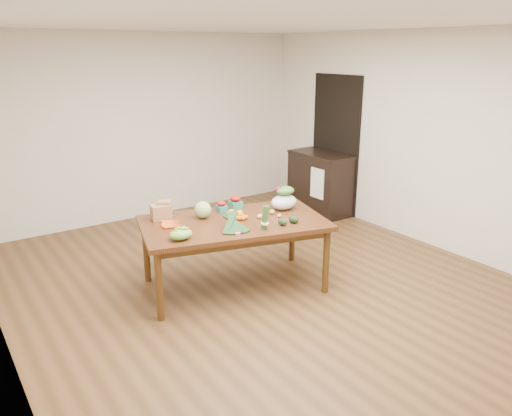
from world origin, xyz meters
TOP-DOWN VIEW (x-y plane):
  - floor at (0.00, 0.00)m, footprint 6.00×6.00m
  - ceiling at (0.00, 0.00)m, footprint 5.00×6.00m
  - room_walls at (0.00, 0.00)m, footprint 5.02×6.02m
  - dining_table at (-0.27, 0.18)m, footprint 2.10×1.51m
  - doorway_dark at (2.48, 1.60)m, footprint 0.02×1.00m
  - cabinet at (2.22, 1.63)m, footprint 0.52×1.02m
  - dish_towel at (1.96, 1.40)m, footprint 0.02×0.28m
  - paper_bag at (-0.87, 0.65)m, footprint 0.32×0.29m
  - cabbage at (-0.48, 0.44)m, footprint 0.18×0.18m
  - strawberry_basket_a at (-0.21, 0.52)m, footprint 0.12×0.12m
  - strawberry_basket_b at (-0.02, 0.54)m, footprint 0.15×0.15m
  - orange_a at (-0.26, 0.29)m, footprint 0.08×0.08m
  - orange_b at (-0.21, 0.31)m, footprint 0.08×0.08m
  - orange_c at (-0.14, 0.26)m, footprint 0.07×0.07m
  - mandarin_cluster at (-0.19, 0.18)m, footprint 0.22×0.22m
  - carrots at (-0.85, 0.42)m, footprint 0.28×0.29m
  - snap_pea_bag at (-0.96, 0.01)m, footprint 0.23×0.17m
  - kale_bunch at (-0.43, -0.09)m, footprint 0.41×0.47m
  - asparagus_bundle at (-0.15, -0.22)m, footprint 0.11×0.13m
  - potato_a at (-0.00, 0.08)m, footprint 0.06×0.05m
  - potato_b at (0.09, 0.08)m, footprint 0.04×0.04m
  - potato_c at (0.19, 0.13)m, footprint 0.06×0.05m
  - potato_d at (0.13, 0.17)m, footprint 0.06×0.05m
  - potato_e at (0.19, -0.00)m, footprint 0.05×0.04m
  - avocado_a at (0.07, -0.22)m, footprint 0.10×0.12m
  - avocado_b at (0.20, -0.23)m, footprint 0.11×0.13m
  - salad_bag at (0.40, 0.19)m, footprint 0.36×0.30m

SIDE VIEW (x-z plane):
  - floor at x=0.00m, z-range 0.00..0.00m
  - dining_table at x=-0.27m, z-range 0.00..0.75m
  - cabinet at x=2.22m, z-range 0.00..0.94m
  - dish_towel at x=1.96m, z-range 0.33..0.78m
  - carrots at x=-0.85m, z-range 0.75..0.78m
  - potato_b at x=0.09m, z-range 0.75..0.79m
  - potato_e at x=0.19m, z-range 0.75..0.79m
  - potato_d at x=0.13m, z-range 0.75..0.80m
  - potato_a at x=0.00m, z-range 0.75..0.80m
  - potato_c at x=0.19m, z-range 0.75..0.80m
  - avocado_a at x=0.07m, z-range 0.75..0.82m
  - orange_c at x=-0.14m, z-range 0.75..0.82m
  - orange_a at x=-0.26m, z-range 0.75..0.83m
  - mandarin_cluster at x=-0.19m, z-range 0.75..0.83m
  - avocado_b at x=0.20m, z-range 0.75..0.83m
  - orange_b at x=-0.21m, z-range 0.75..0.83m
  - strawberry_basket_a at x=-0.21m, z-range 0.75..0.84m
  - snap_pea_bag at x=-0.96m, z-range 0.75..0.85m
  - strawberry_basket_b at x=-0.02m, z-range 0.75..0.86m
  - kale_bunch at x=-0.43m, z-range 0.75..0.91m
  - cabbage at x=-0.48m, z-range 0.75..0.93m
  - paper_bag at x=-0.87m, z-range 0.75..0.94m
  - salad_bag at x=0.40m, z-range 0.75..0.99m
  - asparagus_bundle at x=-0.15m, z-range 0.75..1.00m
  - doorway_dark at x=2.48m, z-range 0.00..2.10m
  - room_walls at x=0.00m, z-range 0.00..2.70m
  - ceiling at x=0.00m, z-range 2.69..2.71m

